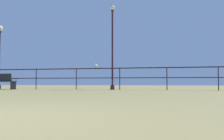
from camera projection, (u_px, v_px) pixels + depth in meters
name	position (u px, v px, depth m)	size (l,w,h in m)	color
pier_railing	(120.00, 73.00, 12.02)	(18.59, 0.05, 1.11)	black
lamppost_center	(112.00, 41.00, 12.39)	(0.27, 0.27, 4.51)	#311A28
seagull_on_rail	(96.00, 66.00, 12.32)	(0.31, 0.43, 0.22)	silver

